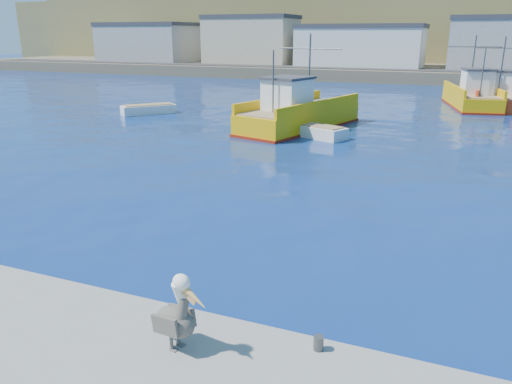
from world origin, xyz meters
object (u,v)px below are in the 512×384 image
Objects in this scene: skiff_left at (149,110)px; skiff_mid at (313,132)px; boat_orange at (497,96)px; pelican at (176,316)px; trawler_yellow_b at (472,97)px; trawler_yellow_a at (298,114)px.

skiff_left is 15.89m from skiff_mid.
boat_orange reaches higher than skiff_mid.
skiff_mid is (-11.57, -18.73, -0.74)m from boat_orange.
trawler_yellow_b is at bearing 82.67° from pelican.
skiff_left is at bearing 165.16° from skiff_mid.
boat_orange is 1.90× the size of skiff_mid.
trawler_yellow_a is at bearing 102.73° from pelican.
trawler_yellow_a is 2.67× the size of skiff_left.
boat_orange is at bearing 58.30° from skiff_mid.
boat_orange is 43.17m from pelican.
trawler_yellow_b is 6.17× the size of pelican.
skiff_left is 33.98m from pelican.
skiff_left is at bearing -150.28° from trawler_yellow_b.
trawler_yellow_b is at bearing 54.73° from trawler_yellow_a.
boat_orange is at bearing 28.56° from skiff_left.
skiff_mid is at bearing 99.71° from pelican.
trawler_yellow_b is (11.29, 15.97, -0.06)m from trawler_yellow_a.
pelican is (19.43, -27.85, 0.90)m from skiff_left.
boat_orange is at bearing 80.00° from pelican.
skiff_mid is at bearing -14.84° from skiff_left.
trawler_yellow_b is 2.17× the size of skiff_mid.
skiff_left is (-24.84, -14.18, -0.65)m from trawler_yellow_b.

